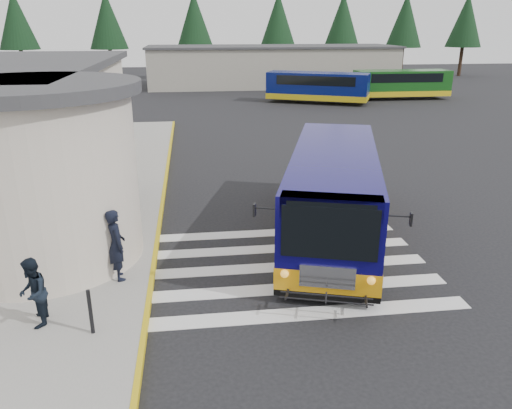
{
  "coord_description": "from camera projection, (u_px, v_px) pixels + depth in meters",
  "views": [
    {
      "loc": [
        -2.85,
        -12.94,
        6.29
      ],
      "look_at": [
        -1.24,
        -0.5,
        1.76
      ],
      "focal_mm": 35.0,
      "sensor_mm": 36.0,
      "label": 1
    }
  ],
  "objects": [
    {
      "name": "ground",
      "position": [
        296.0,
        254.0,
        14.55
      ],
      "size": [
        140.0,
        140.0,
        0.0
      ],
      "primitive_type": "plane",
      "color": "black",
      "rests_on": "ground"
    },
    {
      "name": "sidewalk",
      "position": [
        16.0,
        216.0,
        17.16
      ],
      "size": [
        10.0,
        34.0,
        0.15
      ],
      "primitive_type": "cube",
      "color": "gray",
      "rests_on": "ground"
    },
    {
      "name": "curb_strip",
      "position": [
        162.0,
        210.0,
        17.76
      ],
      "size": [
        0.12,
        34.0,
        0.16
      ],
      "primitive_type": "cube",
      "color": "gold",
      "rests_on": "ground"
    },
    {
      "name": "crosswalk",
      "position": [
        284.0,
        267.0,
        13.74
      ],
      "size": [
        8.0,
        5.35,
        0.01
      ],
      "color": "silver",
      "rests_on": "ground"
    },
    {
      "name": "depot_building",
      "position": [
        272.0,
        66.0,
        53.73
      ],
      "size": [
        26.4,
        8.4,
        4.2
      ],
      "color": "gray",
      "rests_on": "ground"
    },
    {
      "name": "tree_line",
      "position": [
        264.0,
        20.0,
        59.64
      ],
      "size": [
        58.4,
        4.4,
        10.0
      ],
      "color": "black",
      "rests_on": "ground"
    },
    {
      "name": "transit_bus",
      "position": [
        333.0,
        196.0,
        15.39
      ],
      "size": [
        5.45,
        9.88,
        2.71
      ],
      "rotation": [
        0.0,
        0.0,
        -0.3
      ],
      "color": "#0A064E",
      "rests_on": "ground"
    },
    {
      "name": "pedestrian_a",
      "position": [
        116.0,
        245.0,
        12.52
      ],
      "size": [
        0.67,
        0.8,
        1.87
      ],
      "primitive_type": "imported",
      "rotation": [
        0.0,
        0.0,
        1.96
      ],
      "color": "black",
      "rests_on": "sidewalk"
    },
    {
      "name": "pedestrian_b",
      "position": [
        33.0,
        293.0,
        10.59
      ],
      "size": [
        0.69,
        0.83,
        1.56
      ],
      "primitive_type": "imported",
      "rotation": [
        0.0,
        0.0,
        -1.43
      ],
      "color": "black",
      "rests_on": "sidewalk"
    },
    {
      "name": "bollard",
      "position": [
        91.0,
        312.0,
        10.38
      ],
      "size": [
        0.08,
        0.08,
        1.02
      ],
      "primitive_type": "cylinder",
      "color": "black",
      "rests_on": "sidewalk"
    },
    {
      "name": "far_bus_a",
      "position": [
        318.0,
        86.0,
        41.98
      ],
      "size": [
        8.66,
        5.73,
        2.18
      ],
      "rotation": [
        0.0,
        0.0,
        1.13
      ],
      "color": "#071152",
      "rests_on": "ground"
    },
    {
      "name": "far_bus_b",
      "position": [
        402.0,
        83.0,
        44.3
      ],
      "size": [
        8.38,
        2.37,
        2.16
      ],
      "rotation": [
        0.0,
        0.0,
        1.57
      ],
      "color": "#124614",
      "rests_on": "ground"
    }
  ]
}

